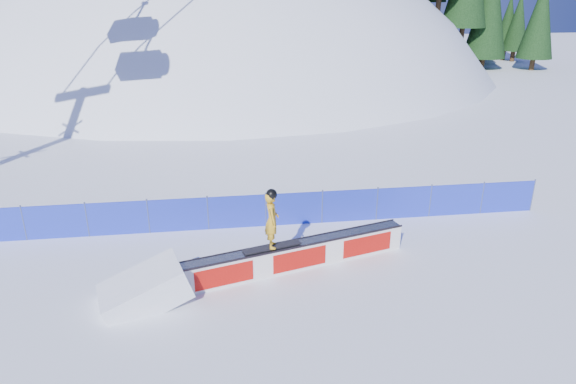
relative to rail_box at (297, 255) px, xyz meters
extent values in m
plane|color=white|center=(-1.62, -1.47, -0.42)|extent=(160.00, 160.00, 0.00)
sphere|color=white|center=(-1.62, 40.53, -18.42)|extent=(64.00, 64.00, 64.00)
cylinder|color=#362415|center=(21.80, 40.23, 3.98)|extent=(0.50, 0.50, 1.40)
cylinder|color=#362415|center=(22.45, 39.34, 3.23)|extent=(0.50, 0.50, 1.40)
cylinder|color=#362415|center=(25.71, 36.27, 0.18)|extent=(0.50, 0.50, 1.40)
cone|color=black|center=(25.71, 36.27, 5.46)|extent=(4.12, 4.12, 9.37)
cylinder|color=#362415|center=(26.83, 39.29, 0.18)|extent=(0.50, 0.50, 1.40)
cone|color=black|center=(26.83, 39.29, 5.69)|extent=(4.32, 4.32, 9.82)
cylinder|color=#362415|center=(27.15, 37.27, 0.18)|extent=(0.50, 0.50, 1.40)
cone|color=black|center=(27.15, 37.27, 5.62)|extent=(4.26, 4.26, 9.68)
cylinder|color=#362415|center=(30.67, 43.16, 0.18)|extent=(0.50, 0.50, 1.40)
cone|color=black|center=(30.67, 43.16, 4.75)|extent=(3.49, 3.49, 7.94)
cylinder|color=#362415|center=(30.12, 44.22, 0.18)|extent=(0.50, 0.50, 1.40)
cone|color=black|center=(30.12, 44.22, 3.87)|extent=(2.72, 2.72, 6.18)
cylinder|color=#362415|center=(31.49, 35.29, 0.18)|extent=(0.50, 0.50, 1.40)
cone|color=black|center=(31.49, 35.29, 4.59)|extent=(3.36, 3.36, 7.63)
cube|color=#1F32BC|center=(-1.62, 3.03, 0.18)|extent=(22.00, 0.03, 1.20)
cylinder|color=#394568|center=(-8.62, 3.03, 0.23)|extent=(0.05, 0.05, 1.30)
cylinder|color=#394568|center=(-6.62, 3.03, 0.23)|extent=(0.05, 0.05, 1.30)
cylinder|color=#394568|center=(-4.62, 3.03, 0.23)|extent=(0.05, 0.05, 1.30)
cylinder|color=#394568|center=(-2.62, 3.03, 0.23)|extent=(0.05, 0.05, 1.30)
cylinder|color=#394568|center=(-0.62, 3.03, 0.23)|extent=(0.05, 0.05, 1.30)
cylinder|color=#394568|center=(1.38, 3.03, 0.23)|extent=(0.05, 0.05, 1.30)
cylinder|color=#394568|center=(3.38, 3.03, 0.23)|extent=(0.05, 0.05, 1.30)
cylinder|color=#394568|center=(5.38, 3.03, 0.23)|extent=(0.05, 0.05, 1.30)
cylinder|color=#394568|center=(7.38, 3.03, 0.23)|extent=(0.05, 0.05, 1.30)
cylinder|color=#394568|center=(9.38, 3.03, 0.23)|extent=(0.05, 0.05, 1.30)
cube|color=white|center=(0.00, 0.00, -0.02)|extent=(6.95, 2.35, 0.80)
cube|color=gray|center=(0.00, 0.00, 0.40)|extent=(6.89, 2.35, 0.04)
cube|color=black|center=(0.06, -0.23, 0.41)|extent=(6.84, 1.94, 0.05)
cube|color=black|center=(-0.06, 0.23, 0.41)|extent=(6.84, 1.94, 0.05)
cube|color=red|center=(0.06, -0.22, -0.02)|extent=(6.49, 1.84, 0.60)
cube|color=red|center=(-0.06, 0.22, -0.02)|extent=(6.49, 1.84, 0.60)
cube|color=black|center=(-0.75, -0.21, 0.45)|extent=(1.75, 0.77, 0.03)
imported|color=gold|center=(-0.75, -0.21, 1.30)|extent=(0.41, 0.61, 1.67)
sphere|color=black|center=(-0.75, -0.21, 2.08)|extent=(0.31, 0.31, 0.31)
camera|label=1|loc=(-2.08, -13.29, 7.40)|focal=32.00mm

